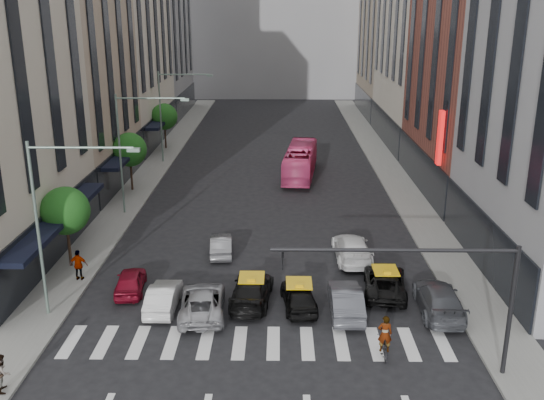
{
  "coord_description": "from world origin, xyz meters",
  "views": [
    {
      "loc": [
        0.87,
        -23.68,
        15.18
      ],
      "look_at": [
        0.41,
        11.18,
        4.0
      ],
      "focal_mm": 40.0,
      "sensor_mm": 36.0,
      "label": 1
    }
  ],
  "objects_px": {
    "car_red": "(130,281)",
    "taxi_left": "(252,290)",
    "streetlamp_near": "(55,207)",
    "streetlamp_far": "(170,105)",
    "taxi_center": "(299,295)",
    "motorcycle": "(384,348)",
    "pedestrian_far": "(79,265)",
    "car_white_front": "(163,297)",
    "pedestrian_near": "(2,372)",
    "bus": "(300,161)",
    "streetlamp_mid": "(132,138)"
  },
  "relations": [
    {
      "from": "car_white_front",
      "to": "pedestrian_near",
      "type": "bearing_deg",
      "value": 54.9
    },
    {
      "from": "streetlamp_near",
      "to": "car_red",
      "type": "height_order",
      "value": "streetlamp_near"
    },
    {
      "from": "streetlamp_mid",
      "to": "streetlamp_far",
      "type": "height_order",
      "value": "same"
    },
    {
      "from": "streetlamp_near",
      "to": "motorcycle",
      "type": "height_order",
      "value": "streetlamp_near"
    },
    {
      "from": "taxi_left",
      "to": "pedestrian_near",
      "type": "height_order",
      "value": "pedestrian_near"
    },
    {
      "from": "streetlamp_mid",
      "to": "bus",
      "type": "distance_m",
      "value": 17.42
    },
    {
      "from": "streetlamp_near",
      "to": "streetlamp_far",
      "type": "bearing_deg",
      "value": 90.0
    },
    {
      "from": "taxi_left",
      "to": "bus",
      "type": "distance_m",
      "value": 25.54
    },
    {
      "from": "taxi_left",
      "to": "motorcycle",
      "type": "xyz_separation_m",
      "value": [
        6.23,
        -5.16,
        -0.29
      ]
    },
    {
      "from": "car_red",
      "to": "motorcycle",
      "type": "bearing_deg",
      "value": 147.99
    },
    {
      "from": "car_white_front",
      "to": "motorcycle",
      "type": "distance_m",
      "value": 11.69
    },
    {
      "from": "pedestrian_near",
      "to": "car_red",
      "type": "bearing_deg",
      "value": -34.92
    },
    {
      "from": "streetlamp_far",
      "to": "pedestrian_near",
      "type": "height_order",
      "value": "streetlamp_far"
    },
    {
      "from": "taxi_left",
      "to": "streetlamp_mid",
      "type": "bearing_deg",
      "value": -51.76
    },
    {
      "from": "streetlamp_far",
      "to": "taxi_center",
      "type": "distance_m",
      "value": 33.57
    },
    {
      "from": "car_white_front",
      "to": "pedestrian_near",
      "type": "height_order",
      "value": "pedestrian_near"
    },
    {
      "from": "car_red",
      "to": "taxi_left",
      "type": "relative_size",
      "value": 0.76
    },
    {
      "from": "motorcycle",
      "to": "pedestrian_near",
      "type": "height_order",
      "value": "pedestrian_near"
    },
    {
      "from": "streetlamp_near",
      "to": "taxi_center",
      "type": "height_order",
      "value": "streetlamp_near"
    },
    {
      "from": "taxi_center",
      "to": "bus",
      "type": "bearing_deg",
      "value": -98.47
    },
    {
      "from": "streetlamp_mid",
      "to": "streetlamp_near",
      "type": "bearing_deg",
      "value": -90.0
    },
    {
      "from": "car_red",
      "to": "bus",
      "type": "xyz_separation_m",
      "value": [
        10.18,
        24.13,
        0.82
      ]
    },
    {
      "from": "motorcycle",
      "to": "pedestrian_far",
      "type": "distance_m",
      "value": 17.93
    },
    {
      "from": "streetlamp_mid",
      "to": "car_white_front",
      "type": "height_order",
      "value": "streetlamp_mid"
    },
    {
      "from": "streetlamp_far",
      "to": "taxi_left",
      "type": "xyz_separation_m",
      "value": [
        9.44,
        -30.38,
        -5.19
      ]
    },
    {
      "from": "streetlamp_mid",
      "to": "car_red",
      "type": "relative_size",
      "value": 2.39
    },
    {
      "from": "streetlamp_near",
      "to": "streetlamp_mid",
      "type": "relative_size",
      "value": 1.0
    },
    {
      "from": "car_white_front",
      "to": "bus",
      "type": "distance_m",
      "value": 27.27
    },
    {
      "from": "streetlamp_mid",
      "to": "taxi_left",
      "type": "distance_m",
      "value": 17.97
    },
    {
      "from": "car_red",
      "to": "taxi_left",
      "type": "distance_m",
      "value": 6.9
    },
    {
      "from": "streetlamp_near",
      "to": "car_red",
      "type": "xyz_separation_m",
      "value": [
        2.64,
        2.79,
        -5.26
      ]
    },
    {
      "from": "streetlamp_mid",
      "to": "car_red",
      "type": "bearing_deg",
      "value": -78.68
    },
    {
      "from": "streetlamp_mid",
      "to": "car_red",
      "type": "distance_m",
      "value": 14.46
    },
    {
      "from": "car_red",
      "to": "taxi_left",
      "type": "bearing_deg",
      "value": 164.11
    },
    {
      "from": "bus",
      "to": "streetlamp_far",
      "type": "bearing_deg",
      "value": -15.14
    },
    {
      "from": "streetlamp_far",
      "to": "motorcycle",
      "type": "distance_m",
      "value": 39.22
    },
    {
      "from": "car_white_front",
      "to": "taxi_center",
      "type": "height_order",
      "value": "taxi_center"
    },
    {
      "from": "streetlamp_mid",
      "to": "taxi_center",
      "type": "distance_m",
      "value": 19.82
    },
    {
      "from": "motorcycle",
      "to": "pedestrian_near",
      "type": "relative_size",
      "value": 0.99
    },
    {
      "from": "car_red",
      "to": "streetlamp_mid",
      "type": "bearing_deg",
      "value": -84.78
    },
    {
      "from": "taxi_left",
      "to": "taxi_center",
      "type": "height_order",
      "value": "taxi_left"
    },
    {
      "from": "streetlamp_far",
      "to": "pedestrian_far",
      "type": "height_order",
      "value": "streetlamp_far"
    },
    {
      "from": "car_white_front",
      "to": "pedestrian_far",
      "type": "relative_size",
      "value": 2.25
    },
    {
      "from": "streetlamp_near",
      "to": "bus",
      "type": "distance_m",
      "value": 30.15
    },
    {
      "from": "car_white_front",
      "to": "streetlamp_near",
      "type": "bearing_deg",
      "value": 10.17
    },
    {
      "from": "streetlamp_near",
      "to": "streetlamp_far",
      "type": "relative_size",
      "value": 1.0
    },
    {
      "from": "pedestrian_near",
      "to": "streetlamp_far",
      "type": "bearing_deg",
      "value": -17.59
    },
    {
      "from": "taxi_center",
      "to": "car_red",
      "type": "bearing_deg",
      "value": -17.06
    },
    {
      "from": "pedestrian_far",
      "to": "motorcycle",
      "type": "bearing_deg",
      "value": 159.12
    },
    {
      "from": "streetlamp_far",
      "to": "taxi_left",
      "type": "height_order",
      "value": "streetlamp_far"
    }
  ]
}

